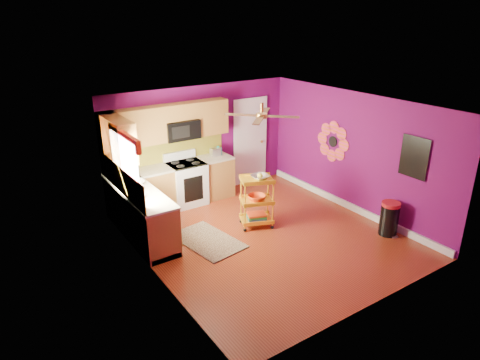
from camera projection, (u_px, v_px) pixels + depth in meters
ground at (266, 236)px, 8.13m from camera, size 5.00×5.00×0.00m
room_envelope at (269, 154)px, 7.54m from camera, size 4.54×5.04×2.52m
lower_cabinets at (159, 199)px, 8.68m from camera, size 2.81×2.31×0.94m
electric_range at (186, 183)px, 9.35m from camera, size 0.76×0.66×1.13m
upper_cabinetry at (152, 129)px, 8.51m from camera, size 2.80×2.30×1.26m
left_window at (124, 155)px, 7.16m from camera, size 0.08×1.35×1.08m
panel_door at (250, 142)px, 10.36m from camera, size 0.95×0.11×2.15m
right_wall_art at (367, 148)px, 8.49m from camera, size 0.04×2.74×1.04m
ceiling_fan at (262, 115)px, 7.44m from camera, size 1.01×1.01×0.26m
shag_rug at (208, 241)px, 7.92m from camera, size 1.04×1.48×0.02m
rolling_cart at (257, 199)px, 8.30m from camera, size 0.74×0.65×1.11m
trash_can at (389, 219)px, 8.07m from camera, size 0.44×0.44×0.66m
teal_kettle at (218, 151)px, 9.69m from camera, size 0.18×0.18×0.21m
toaster at (215, 152)px, 9.62m from camera, size 0.22×0.15×0.18m
soap_bottle_a at (139, 191)px, 7.50m from camera, size 0.09×0.09×0.19m
soap_bottle_b at (141, 186)px, 7.78m from camera, size 0.12×0.12×0.16m
counter_dish at (137, 182)px, 8.05m from camera, size 0.28×0.28×0.07m
counter_cup at (143, 195)px, 7.47m from camera, size 0.11×0.11×0.09m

